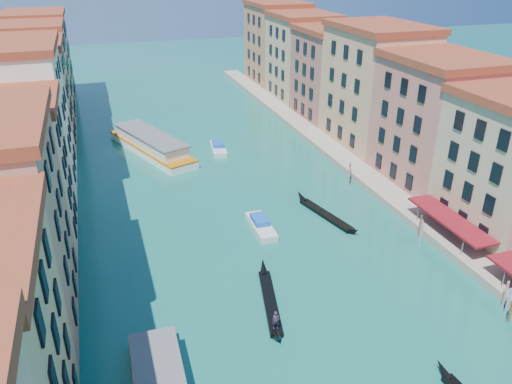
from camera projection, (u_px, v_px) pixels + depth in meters
left_bank_palazzos at (17, 139)px, 64.26m from camera, size 12.80×128.40×21.00m
right_bank_palazzos at (394, 101)px, 80.25m from camera, size 12.80×128.40×21.00m
quay at (345, 160)px, 82.03m from camera, size 4.00×140.00×1.00m
mooring_poles_right at (487, 286)px, 49.89m from camera, size 1.44×54.24×3.20m
vaporetto_far at (151, 144)px, 85.93m from camera, size 12.60×22.80×3.34m
gondola_fore at (270, 300)px, 49.18m from camera, size 3.70×12.86×2.59m
gondola_far at (325, 213)px, 65.64m from camera, size 4.04×12.91×1.85m
motorboat_mid at (261, 225)px, 62.50m from camera, size 2.30×6.99×1.44m
motorboat_far at (218, 148)px, 87.14m from camera, size 3.18×7.38×1.48m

